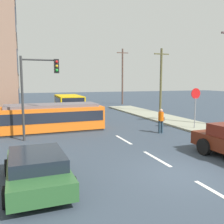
# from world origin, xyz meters

# --- Properties ---
(ground_plane) EXTENTS (120.00, 120.00, 0.00)m
(ground_plane) POSITION_xyz_m (0.00, 10.00, 0.00)
(ground_plane) COLOR #333F4C
(sidewalk_curb_right) EXTENTS (3.20, 36.00, 0.14)m
(sidewalk_curb_right) POSITION_xyz_m (6.80, 6.00, 0.07)
(sidewalk_curb_right) COLOR gray
(sidewalk_curb_right) RESTS_ON ground
(lane_stripe_0) EXTENTS (0.16, 2.40, 0.01)m
(lane_stripe_0) POSITION_xyz_m (0.00, -2.00, 0.01)
(lane_stripe_0) COLOR silver
(lane_stripe_0) RESTS_ON ground
(lane_stripe_1) EXTENTS (0.16, 2.40, 0.01)m
(lane_stripe_1) POSITION_xyz_m (0.00, 2.00, 0.01)
(lane_stripe_1) COLOR silver
(lane_stripe_1) RESTS_ON ground
(lane_stripe_2) EXTENTS (0.16, 2.40, 0.01)m
(lane_stripe_2) POSITION_xyz_m (0.00, 6.00, 0.01)
(lane_stripe_2) COLOR silver
(lane_stripe_2) RESTS_ON ground
(lane_stripe_3) EXTENTS (0.16, 2.40, 0.01)m
(lane_stripe_3) POSITION_xyz_m (0.00, 16.16, 0.01)
(lane_stripe_3) COLOR silver
(lane_stripe_3) RESTS_ON ground
(lane_stripe_4) EXTENTS (0.16, 2.40, 0.01)m
(lane_stripe_4) POSITION_xyz_m (0.00, 22.16, 0.01)
(lane_stripe_4) COLOR silver
(lane_stripe_4) RESTS_ON ground
(streetcar_tram) EXTENTS (7.11, 2.78, 1.93)m
(streetcar_tram) POSITION_xyz_m (-3.73, 10.16, 1.00)
(streetcar_tram) COLOR orange
(streetcar_tram) RESTS_ON ground
(city_bus) EXTENTS (2.61, 5.68, 1.94)m
(city_bus) POSITION_xyz_m (-0.80, 19.87, 1.11)
(city_bus) COLOR gold
(city_bus) RESTS_ON ground
(pedestrian_crossing) EXTENTS (0.51, 0.36, 1.67)m
(pedestrian_crossing) POSITION_xyz_m (3.14, 6.93, 0.94)
(pedestrian_crossing) COLOR #263B49
(pedestrian_crossing) RESTS_ON ground
(parked_sedan_near) EXTENTS (2.18, 4.36, 1.19)m
(parked_sedan_near) POSITION_xyz_m (-5.33, 0.70, 0.62)
(parked_sedan_near) COLOR #2B5A2D
(parked_sedan_near) RESTS_ON ground
(stop_sign) EXTENTS (0.76, 0.07, 2.88)m
(stop_sign) POSITION_xyz_m (6.11, 7.20, 2.19)
(stop_sign) COLOR gray
(stop_sign) RESTS_ON sidewalk_curb_right
(traffic_light_mast) EXTENTS (2.22, 0.33, 4.97)m
(traffic_light_mast) POSITION_xyz_m (-4.81, 7.77, 3.45)
(traffic_light_mast) COLOR #333333
(traffic_light_mast) RESTS_ON ground
(utility_pole_mid) EXTENTS (1.80, 0.24, 7.06)m
(utility_pole_mid) POSITION_xyz_m (8.91, 16.80, 3.70)
(utility_pole_mid) COLOR brown
(utility_pole_mid) RESTS_ON ground
(utility_pole_far) EXTENTS (1.80, 0.24, 8.28)m
(utility_pole_far) POSITION_xyz_m (8.74, 27.70, 4.32)
(utility_pole_far) COLOR brown
(utility_pole_far) RESTS_ON ground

